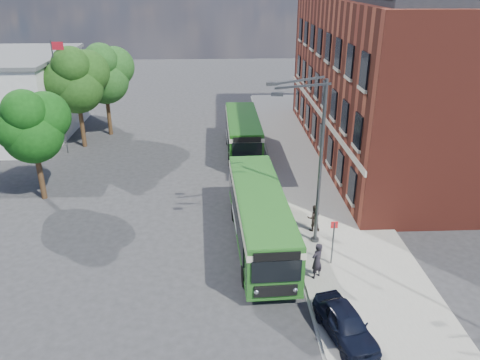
{
  "coord_description": "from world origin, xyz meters",
  "views": [
    {
      "loc": [
        0.13,
        -23.9,
        13.47
      ],
      "look_at": [
        1.26,
        1.78,
        2.2
      ],
      "focal_mm": 35.0,
      "sensor_mm": 36.0,
      "label": 1
    }
  ],
  "objects_px": {
    "bus_front": "(260,213)",
    "bus_rear": "(243,131)",
    "street_lamp": "(314,162)",
    "parked_car": "(345,323)"
  },
  "relations": [
    {
      "from": "bus_front",
      "to": "parked_car",
      "type": "distance_m",
      "value": 8.11
    },
    {
      "from": "bus_front",
      "to": "bus_rear",
      "type": "height_order",
      "value": "same"
    },
    {
      "from": "bus_front",
      "to": "parked_car",
      "type": "relative_size",
      "value": 3.1
    },
    {
      "from": "street_lamp",
      "to": "bus_rear",
      "type": "bearing_deg",
      "value": 101.11
    },
    {
      "from": "bus_rear",
      "to": "parked_car",
      "type": "xyz_separation_m",
      "value": [
        3.0,
        -21.94,
        -1.05
      ]
    },
    {
      "from": "bus_front",
      "to": "parked_car",
      "type": "xyz_separation_m",
      "value": [
        2.81,
        -7.54,
        -1.06
      ]
    },
    {
      "from": "street_lamp",
      "to": "parked_car",
      "type": "distance_m",
      "value": 8.39
    },
    {
      "from": "bus_front",
      "to": "bus_rear",
      "type": "distance_m",
      "value": 14.4
    },
    {
      "from": "street_lamp",
      "to": "parked_car",
      "type": "height_order",
      "value": "street_lamp"
    },
    {
      "from": "bus_front",
      "to": "parked_car",
      "type": "bearing_deg",
      "value": -69.57
    }
  ]
}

